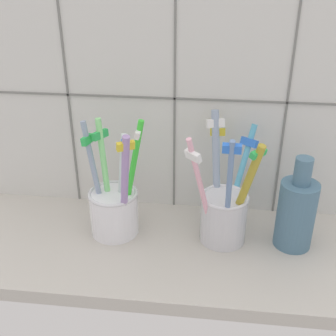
% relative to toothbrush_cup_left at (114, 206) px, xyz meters
% --- Properties ---
extents(counter_slab, '(0.64, 0.22, 0.02)m').
position_rel_toothbrush_cup_left_xyz_m(counter_slab, '(0.08, -0.03, -0.06)').
color(counter_slab, '#BCB7AD').
rests_on(counter_slab, ground).
extents(tile_wall_back, '(0.64, 0.02, 0.45)m').
position_rel_toothbrush_cup_left_xyz_m(tile_wall_back, '(0.08, 0.09, 0.16)').
color(tile_wall_back, silver).
rests_on(tile_wall_back, ground).
extents(toothbrush_cup_left, '(0.09, 0.08, 0.18)m').
position_rel_toothbrush_cup_left_xyz_m(toothbrush_cup_left, '(0.00, 0.00, 0.00)').
color(toothbrush_cup_left, white).
rests_on(toothbrush_cup_left, counter_slab).
extents(toothbrush_cup_right, '(0.10, 0.14, 0.18)m').
position_rel_toothbrush_cup_left_xyz_m(toothbrush_cup_right, '(0.16, 0.00, 0.00)').
color(toothbrush_cup_right, silver).
rests_on(toothbrush_cup_right, counter_slab).
extents(ceramic_vase, '(0.05, 0.05, 0.14)m').
position_rel_toothbrush_cup_left_xyz_m(ceramic_vase, '(0.26, -0.00, 0.01)').
color(ceramic_vase, slate).
rests_on(ceramic_vase, counter_slab).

